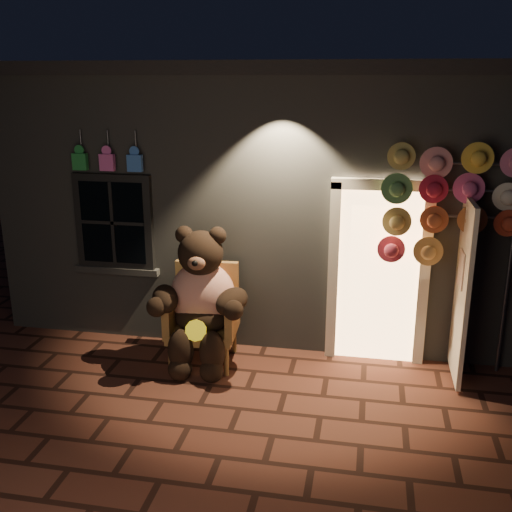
# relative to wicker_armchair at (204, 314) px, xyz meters

# --- Properties ---
(ground) EXTENTS (60.00, 60.00, 0.00)m
(ground) POSITION_rel_wicker_armchair_xyz_m (0.65, -1.05, -0.58)
(ground) COLOR #592E22
(ground) RESTS_ON ground
(shop_building) EXTENTS (7.30, 5.95, 3.51)m
(shop_building) POSITION_rel_wicker_armchair_xyz_m (0.65, 2.94, 1.16)
(shop_building) COLOR slate
(shop_building) RESTS_ON ground
(wicker_armchair) EXTENTS (0.85, 0.78, 1.16)m
(wicker_armchair) POSITION_rel_wicker_armchair_xyz_m (0.00, 0.00, 0.00)
(wicker_armchair) COLOR olive
(wicker_armchair) RESTS_ON ground
(teddy_bear) EXTENTS (1.22, 0.98, 1.68)m
(teddy_bear) POSITION_rel_wicker_armchair_xyz_m (0.01, -0.15, 0.24)
(teddy_bear) COLOR red
(teddy_bear) RESTS_ON ground
(hat_rack) EXTENTS (1.71, 0.22, 2.61)m
(hat_rack) POSITION_rel_wicker_armchair_xyz_m (2.70, 0.23, 1.42)
(hat_rack) COLOR #59595E
(hat_rack) RESTS_ON ground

